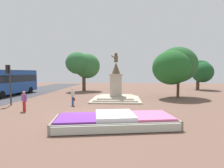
{
  "coord_description": "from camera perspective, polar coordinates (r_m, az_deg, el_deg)",
  "views": [
    {
      "loc": [
        2.48,
        -12.02,
        3.06
      ],
      "look_at": [
        1.52,
        2.81,
        2.05
      ],
      "focal_mm": 28.0,
      "sensor_mm": 36.0,
      "label": 1
    }
  ],
  "objects": [
    {
      "name": "statue_monument",
      "position": [
        19.23,
        1.3,
        -2.52
      ],
      "size": [
        5.24,
        5.24,
        5.19
      ],
      "color": "#B2A894",
      "rests_on": "ground_plane"
    },
    {
      "name": "park_tree_far_left",
      "position": [
        22.53,
        20.15,
        5.81
      ],
      "size": [
        5.6,
        5.34,
        6.13
      ],
      "color": "#4C3823",
      "rests_on": "ground_plane"
    },
    {
      "name": "city_bus",
      "position": [
        26.49,
        -30.74,
        0.86
      ],
      "size": [
        2.98,
        9.5,
        3.34
      ],
      "color": "#1E4799",
      "rests_on": "ground_plane"
    },
    {
      "name": "ground_plane",
      "position": [
        12.65,
        -7.85,
        -10.15
      ],
      "size": [
        75.65,
        75.65,
        0.0
      ],
      "primitive_type": "plane",
      "color": "brown"
    },
    {
      "name": "park_tree_far_right",
      "position": [
        34.24,
        27.12,
        3.89
      ],
      "size": [
        3.76,
        4.21,
        5.18
      ],
      "color": "#4C3823",
      "rests_on": "ground_plane"
    },
    {
      "name": "pedestrian_near_planter",
      "position": [
        15.28,
        -26.78,
        -4.6
      ],
      "size": [
        0.51,
        0.38,
        1.6
      ],
      "color": "red",
      "rests_on": "ground_plane"
    },
    {
      "name": "park_tree_behind_statue",
      "position": [
        28.87,
        -9.49,
        6.23
      ],
      "size": [
        5.35,
        4.51,
        6.3
      ],
      "color": "#4C3823",
      "rests_on": "ground_plane"
    },
    {
      "name": "pedestrian_with_handbag",
      "position": [
        16.41,
        -12.69,
        -3.75
      ],
      "size": [
        0.51,
        0.63,
        1.62
      ],
      "color": "#264CA5",
      "rests_on": "ground_plane"
    },
    {
      "name": "traffic_light_mid_block",
      "position": [
        18.62,
        -30.59,
        1.95
      ],
      "size": [
        0.41,
        0.29,
        3.73
      ],
      "color": "#2D2D33",
      "rests_on": "ground_plane"
    },
    {
      "name": "flower_planter",
      "position": [
        10.13,
        1.15,
        -11.91
      ],
      "size": [
        7.17,
        3.79,
        0.72
      ],
      "color": "#38281C",
      "rests_on": "ground_plane"
    }
  ]
}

